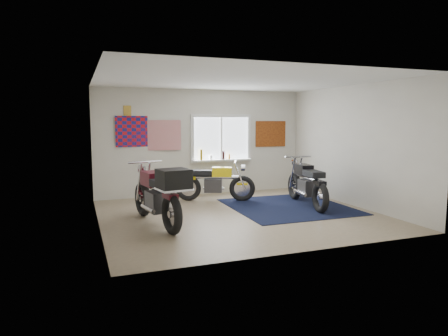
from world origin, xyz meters
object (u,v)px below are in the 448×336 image
object	(u,v)px
navy_rug	(288,207)
maroon_tourer	(159,194)
black_chrome_bike	(307,185)
yellow_triumph	(215,183)

from	to	relation	value
navy_rug	maroon_tourer	size ratio (longest dim) A/B	1.16
navy_rug	black_chrome_bike	bearing A→B (deg)	-3.23
navy_rug	maroon_tourer	bearing A→B (deg)	-167.70
black_chrome_bike	maroon_tourer	xyz separation A→B (m)	(-3.46, -0.63, 0.11)
navy_rug	yellow_triumph	size ratio (longest dim) A/B	1.44
black_chrome_bike	maroon_tourer	size ratio (longest dim) A/B	0.94
yellow_triumph	maroon_tourer	world-z (taller)	maroon_tourer
yellow_triumph	black_chrome_bike	world-z (taller)	black_chrome_bike
navy_rug	black_chrome_bike	size ratio (longest dim) A/B	1.23
yellow_triumph	black_chrome_bike	size ratio (longest dim) A/B	0.85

